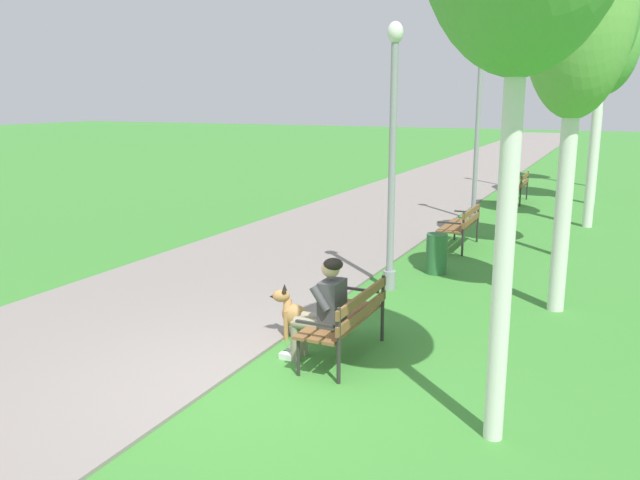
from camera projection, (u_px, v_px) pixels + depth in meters
name	position (u px, v px, depth m)	size (l,w,h in m)	color
ground_plane	(248.00, 386.00, 6.88)	(120.00, 120.00, 0.00)	#3D8433
paved_path	(479.00, 165.00, 29.13)	(4.28, 60.00, 0.04)	gray
park_bench_near	(348.00, 316.00, 7.51)	(0.55, 1.50, 0.85)	brown
park_bench_mid	(462.00, 223.00, 13.09)	(0.55, 1.50, 0.85)	brown
park_bench_far	(518.00, 185.00, 18.81)	(0.55, 1.50, 0.85)	brown
person_seated_on_near_bench	(323.00, 306.00, 7.35)	(0.74, 0.49, 1.25)	gray
dog_shepherd	(300.00, 319.00, 8.18)	(0.79, 0.46, 0.71)	#B27F47
lamp_post_near	(392.00, 156.00, 9.90)	(0.24, 0.24, 4.09)	gray
lamp_post_mid	(477.00, 136.00, 15.57)	(0.24, 0.24, 4.06)	gray
lamp_post_far	(515.00, 122.00, 21.39)	(0.24, 0.24, 4.29)	gray
birch_tree_second	(579.00, 13.00, 8.46)	(1.42, 1.39, 5.60)	silver
birch_tree_third	(576.00, 32.00, 11.64)	(1.70, 1.51, 5.56)	silver
birch_tree_fourth	(606.00, 14.00, 14.31)	(1.45, 1.34, 6.37)	silver
birch_tree_fifth	(605.00, 41.00, 17.72)	(1.87, 1.72, 6.06)	silver
birch_tree_sixth	(607.00, 23.00, 21.15)	(1.47, 1.25, 6.79)	silver
litter_bin	(436.00, 254.00, 11.21)	(0.36, 0.36, 0.70)	#2D6638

